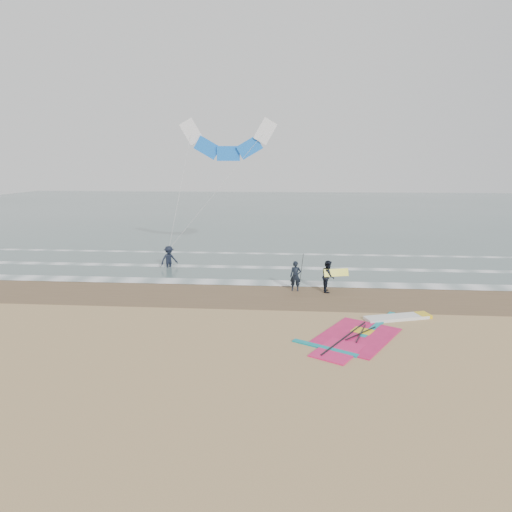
# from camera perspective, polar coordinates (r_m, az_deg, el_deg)

# --- Properties ---
(ground) EXTENTS (120.00, 120.00, 0.00)m
(ground) POSITION_cam_1_polar(r_m,az_deg,el_deg) (17.52, 2.39, -10.44)
(ground) COLOR tan
(ground) RESTS_ON ground
(sea_water) EXTENTS (120.00, 80.00, 0.02)m
(sea_water) POSITION_cam_1_polar(r_m,az_deg,el_deg) (64.57, 4.11, 5.74)
(sea_water) COLOR #47605E
(sea_water) RESTS_ON ground
(wet_sand_band) EXTENTS (120.00, 5.00, 0.01)m
(wet_sand_band) POSITION_cam_1_polar(r_m,az_deg,el_deg) (23.19, 2.99, -4.87)
(wet_sand_band) COLOR brown
(wet_sand_band) RESTS_ON ground
(foam_waterline) EXTENTS (120.00, 9.15, 0.02)m
(foam_waterline) POSITION_cam_1_polar(r_m,az_deg,el_deg) (27.47, 3.27, -2.20)
(foam_waterline) COLOR white
(foam_waterline) RESTS_ON ground
(windsurf_rig) EXTENTS (6.00, 5.68, 0.14)m
(windsurf_rig) POSITION_cam_1_polar(r_m,az_deg,el_deg) (18.79, 13.95, -9.11)
(windsurf_rig) COLOR white
(windsurf_rig) RESTS_ON ground
(person_standing) EXTENTS (0.60, 0.42, 1.57)m
(person_standing) POSITION_cam_1_polar(r_m,az_deg,el_deg) (23.79, 4.96, -2.52)
(person_standing) COLOR black
(person_standing) RESTS_ON ground
(person_walking) EXTENTS (0.63, 0.80, 1.65)m
(person_walking) POSITION_cam_1_polar(r_m,az_deg,el_deg) (23.83, 9.00, -2.50)
(person_walking) COLOR black
(person_walking) RESTS_ON ground
(person_wading) EXTENTS (1.28, 1.24, 1.76)m
(person_wading) POSITION_cam_1_polar(r_m,az_deg,el_deg) (29.39, -10.84, 0.22)
(person_wading) COLOR black
(person_wading) RESTS_ON ground
(held_pole) EXTENTS (0.17, 0.86, 1.82)m
(held_pole) POSITION_cam_1_polar(r_m,az_deg,el_deg) (23.71, 5.70, -1.67)
(held_pole) COLOR black
(held_pole) RESTS_ON ground
(carried_kiteboard) EXTENTS (1.30, 0.51, 0.39)m
(carried_kiteboard) POSITION_cam_1_polar(r_m,az_deg,el_deg) (23.72, 9.99, -2.06)
(carried_kiteboard) COLOR yellow
(carried_kiteboard) RESTS_ON ground
(surf_kite) EXTENTS (6.72, 3.01, 8.30)m
(surf_kite) POSITION_cam_1_polar(r_m,az_deg,el_deg) (30.92, -3.52, 13.96)
(surf_kite) COLOR white
(surf_kite) RESTS_ON ground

